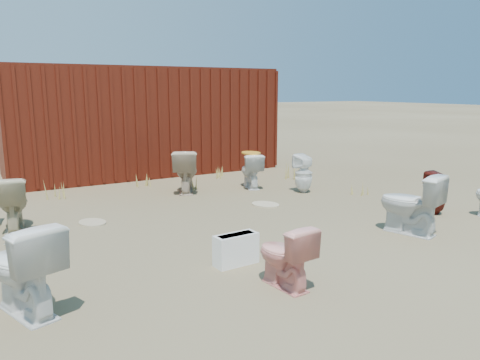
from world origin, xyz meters
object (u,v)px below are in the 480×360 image
toilet_back_beige_left (12,203)px  toilet_back_e (304,173)px  toilet_front_a (23,268)px  toilet_front_pink (285,255)px  loose_tank (236,249)px  shipping_container (141,120)px  toilet_front_c (410,204)px  toilet_front_maroon (436,193)px  toilet_back_yellowlid (251,171)px  toilet_back_beige_right (186,171)px

toilet_back_beige_left → toilet_back_e: 4.96m
toilet_front_a → toilet_back_e: bearing=-171.2°
toilet_front_pink → toilet_back_beige_left: bearing=-64.0°
loose_tank → toilet_back_beige_left: bearing=123.1°
toilet_front_a → toilet_front_pink: size_ratio=1.29×
shipping_container → toilet_front_c: size_ratio=7.23×
toilet_front_maroon → loose_tank: 3.77m
toilet_front_maroon → toilet_back_yellowlid: size_ratio=0.98×
toilet_front_c → toilet_front_maroon: toilet_front_c is taller
shipping_container → toilet_front_pink: 7.28m
shipping_container → toilet_front_c: shipping_container is taller
toilet_front_maroon → toilet_back_e: 2.43m
shipping_container → toilet_front_maroon: size_ratio=8.93×
shipping_container → toilet_front_pink: shipping_container is taller
toilet_front_a → toilet_front_pink: toilet_front_a is taller
shipping_container → toilet_back_beige_left: 4.90m
toilet_front_a → toilet_back_beige_right: toilet_front_a is taller
toilet_back_yellowlid → toilet_back_e: size_ratio=0.94×
toilet_front_c → toilet_front_maroon: (1.16, 0.46, -0.08)m
shipping_container → toilet_front_maroon: 6.73m
loose_tank → shipping_container: bearing=76.7°
toilet_back_beige_right → toilet_back_yellowlid: toilet_back_beige_right is taller
toilet_front_a → toilet_back_e: (5.10, 2.65, -0.05)m
toilet_front_a → loose_tank: 2.17m
toilet_back_yellowlid → loose_tank: toilet_back_yellowlid is taller
shipping_container → toilet_front_c: (1.50, -6.58, -0.79)m
toilet_front_c → toilet_back_beige_left: size_ratio=1.09×
shipping_container → toilet_back_beige_right: 2.82m
shipping_container → toilet_front_c: bearing=-77.2°
toilet_front_a → shipping_container: bearing=-135.4°
toilet_back_e → loose_tank: 3.91m
toilet_back_beige_right → toilet_back_yellowlid: 1.31m
toilet_back_beige_left → loose_tank: 3.39m
shipping_container → toilet_back_yellowlid: bearing=-68.0°
toilet_front_maroon → loose_tank: bearing=5.2°
toilet_back_beige_left → toilet_back_beige_right: bearing=-153.9°
toilet_front_a → toilet_back_beige_left: 2.81m
toilet_back_beige_left → toilet_back_yellowlid: (4.32, 0.72, -0.04)m
shipping_container → toilet_back_e: (1.84, -3.83, -0.84)m
shipping_container → toilet_back_e: bearing=-64.4°
toilet_back_beige_right → toilet_back_e: toilet_back_beige_right is taller
toilet_front_a → toilet_front_maroon: toilet_front_a is taller
toilet_front_a → toilet_back_beige_left: (0.14, 2.81, -0.04)m
toilet_front_pink → shipping_container: bearing=-103.5°
toilet_back_e → loose_tank: (-2.94, -2.57, -0.19)m
loose_tank → toilet_back_beige_right: bearing=71.0°
toilet_front_c → loose_tank: 2.62m
toilet_front_a → toilet_front_pink: 2.37m
toilet_front_maroon → toilet_back_beige_right: size_ratio=0.82×
toilet_front_maroon → toilet_front_pink: bearing=16.9°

